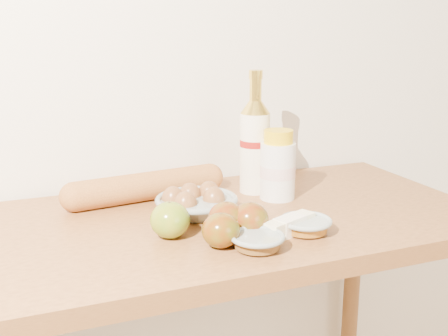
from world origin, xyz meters
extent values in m
cube|color=silver|center=(0.00, 1.51, 1.30)|extent=(3.50, 0.02, 2.60)
cube|color=#A26734|center=(0.00, 1.18, 0.88)|extent=(1.20, 0.60, 0.04)
cylinder|color=brown|center=(0.55, 1.43, 0.43)|extent=(0.05, 0.05, 0.86)
cylinder|color=white|center=(0.15, 1.33, 1.00)|extent=(0.09, 0.09, 0.20)
cylinder|color=maroon|center=(0.15, 1.33, 1.03)|extent=(0.09, 0.09, 0.02)
cone|color=yellow|center=(0.15, 1.33, 1.12)|extent=(0.09, 0.09, 0.03)
cylinder|color=yellow|center=(0.15, 1.33, 1.16)|extent=(0.04, 0.04, 0.05)
cylinder|color=yellow|center=(0.15, 1.33, 1.20)|extent=(0.04, 0.04, 0.02)
cylinder|color=white|center=(0.18, 1.25, 0.97)|extent=(0.09, 0.09, 0.14)
cylinder|color=beige|center=(0.18, 1.25, 0.97)|extent=(0.09, 0.09, 0.03)
cylinder|color=yellow|center=(0.18, 1.25, 1.05)|extent=(0.08, 0.08, 0.03)
torus|color=gray|center=(-0.04, 1.21, 0.94)|extent=(0.20, 0.20, 0.01)
ellipsoid|color=brown|center=(-0.08, 1.19, 0.93)|extent=(0.06, 0.06, 0.07)
ellipsoid|color=brown|center=(-0.01, 1.20, 0.93)|extent=(0.06, 0.06, 0.07)
ellipsoid|color=brown|center=(-0.05, 1.25, 0.93)|extent=(0.06, 0.06, 0.07)
ellipsoid|color=brown|center=(-0.09, 1.23, 0.93)|extent=(0.06, 0.06, 0.07)
ellipsoid|color=brown|center=(0.00, 1.24, 0.93)|extent=(0.06, 0.06, 0.07)
cylinder|color=#BE793A|center=(-0.12, 1.36, 0.93)|extent=(0.35, 0.11, 0.07)
sphere|color=#BE793A|center=(-0.29, 1.34, 0.93)|extent=(0.08, 0.08, 0.07)
sphere|color=#BE793A|center=(0.05, 1.38, 0.93)|extent=(0.08, 0.08, 0.07)
ellipsoid|color=olive|center=(-0.14, 1.10, 0.94)|extent=(0.09, 0.09, 0.07)
cylinder|color=#483118|center=(-0.14, 1.10, 0.97)|extent=(0.01, 0.01, 0.01)
ellipsoid|color=maroon|center=(-0.02, 1.08, 0.93)|extent=(0.10, 0.10, 0.07)
cylinder|color=#4C3019|center=(-0.02, 1.08, 0.96)|extent=(0.01, 0.01, 0.01)
ellipsoid|color=maroon|center=(-0.06, 1.02, 0.93)|extent=(0.09, 0.09, 0.07)
cylinder|color=#4A3518|center=(-0.06, 1.02, 0.96)|extent=(0.01, 0.01, 0.01)
torus|color=gray|center=(0.00, 0.98, 0.93)|extent=(0.14, 0.14, 0.01)
cylinder|color=brown|center=(0.00, 0.98, 0.91)|extent=(0.11, 0.11, 0.02)
torus|color=#94A29C|center=(0.13, 1.02, 0.93)|extent=(0.14, 0.14, 0.01)
cylinder|color=brown|center=(0.13, 1.02, 0.92)|extent=(0.12, 0.12, 0.02)
cube|color=#FFF5C5|center=(0.10, 1.03, 0.92)|extent=(0.13, 0.08, 0.04)
cube|color=white|center=(0.10, 1.03, 0.92)|extent=(0.07, 0.06, 0.04)
ellipsoid|color=maroon|center=(0.02, 1.05, 0.93)|extent=(0.10, 0.10, 0.07)
cylinder|color=#4C3019|center=(0.02, 1.05, 0.96)|extent=(0.01, 0.01, 0.01)
camera|label=1|loc=(-0.43, 0.08, 1.32)|focal=45.00mm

